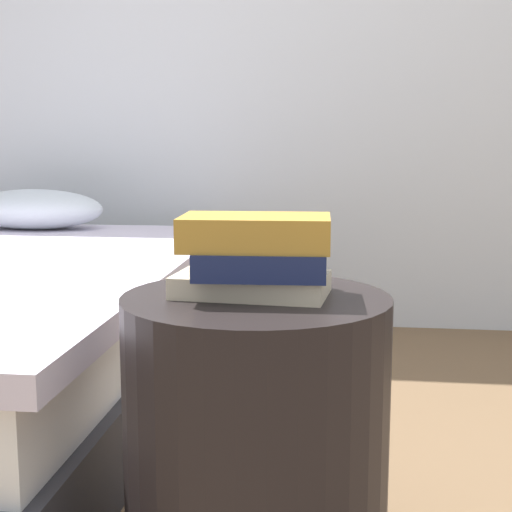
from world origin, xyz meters
TOP-DOWN VIEW (x-y plane):
  - wall_back at (0.00, 2.00)m, footprint 7.00×0.08m
  - side_table at (0.00, 0.00)m, footprint 0.48×0.48m
  - book_cream at (-0.01, 0.01)m, footprint 0.28×0.17m
  - book_navy at (0.01, 0.00)m, footprint 0.23×0.19m
  - book_ochre at (0.00, -0.01)m, footprint 0.26×0.17m

SIDE VIEW (x-z plane):
  - side_table at x=0.00m, z-range 0.00..0.55m
  - book_cream at x=-0.01m, z-range 0.55..0.58m
  - book_navy at x=0.01m, z-range 0.58..0.63m
  - book_ochre at x=0.00m, z-range 0.63..0.69m
  - wall_back at x=0.00m, z-range 0.00..2.60m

